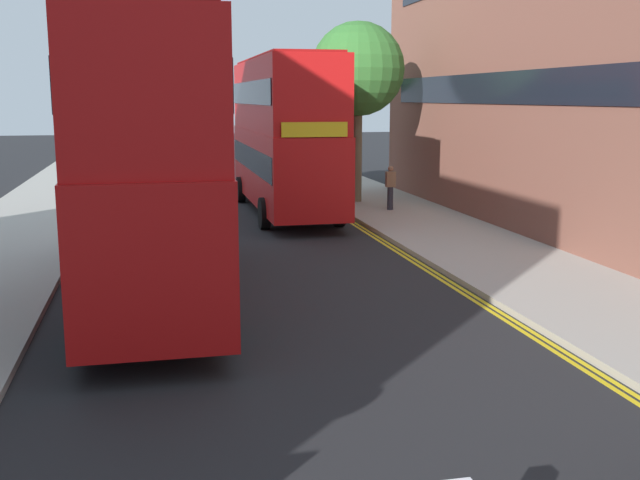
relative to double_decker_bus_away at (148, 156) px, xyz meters
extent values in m
cube|color=#ADA89E|center=(8.88, 1.36, -2.96)|extent=(4.00, 80.00, 0.14)
cube|color=yellow|center=(6.78, -0.64, -3.03)|extent=(0.10, 56.00, 0.01)
cube|color=yellow|center=(6.62, -0.64, -3.03)|extent=(0.10, 56.00, 0.01)
cube|color=#B20F0F|center=(0.00, 0.00, -1.29)|extent=(2.56, 10.81, 2.60)
cube|color=#B20F0F|center=(0.00, 0.00, 1.26)|extent=(2.51, 10.60, 2.50)
cube|color=black|center=(0.00, 0.00, -0.99)|extent=(2.59, 10.38, 0.84)
cube|color=black|center=(0.00, 0.00, 1.36)|extent=(2.58, 10.17, 0.80)
cube|color=yellow|center=(-0.03, 5.38, 0.26)|extent=(2.00, 0.07, 0.44)
cube|color=maroon|center=(0.00, 0.00, 2.56)|extent=(2.31, 9.73, 0.10)
cylinder|color=black|center=(-1.27, 3.34, -2.51)|extent=(0.31, 1.04, 1.04)
cylinder|color=black|center=(1.23, 3.35, -2.51)|extent=(0.31, 1.04, 1.04)
cylinder|color=black|center=(-1.23, -3.36, -2.51)|extent=(0.31, 1.04, 1.04)
cylinder|color=black|center=(1.27, -3.34, -2.51)|extent=(0.31, 1.04, 1.04)
cube|color=red|center=(4.81, 11.33, -1.29)|extent=(2.50, 10.80, 2.60)
cube|color=red|center=(4.81, 11.33, 1.26)|extent=(2.45, 10.58, 2.50)
cube|color=black|center=(4.81, 11.33, -0.99)|extent=(2.53, 10.37, 0.84)
cube|color=black|center=(4.81, 11.33, 1.36)|extent=(2.52, 10.15, 0.80)
cube|color=yellow|center=(4.81, 5.95, 0.26)|extent=(2.00, 0.06, 0.44)
cube|color=maroon|center=(4.81, 11.33, 2.56)|extent=(2.25, 9.72, 0.10)
cylinder|color=black|center=(6.06, 7.99, -2.51)|extent=(0.30, 1.04, 1.04)
cylinder|color=black|center=(3.56, 7.99, -2.51)|extent=(0.30, 1.04, 1.04)
cylinder|color=black|center=(6.06, 14.68, -2.51)|extent=(0.30, 1.04, 1.04)
cylinder|color=black|center=(3.56, 14.68, -2.51)|extent=(0.30, 1.04, 1.04)
cylinder|color=#2D2D38|center=(8.60, 10.39, -2.46)|extent=(0.22, 0.22, 0.85)
cube|color=#8C6647|center=(8.60, 10.39, -1.76)|extent=(0.34, 0.22, 0.56)
sphere|color=#9E7051|center=(8.60, 10.39, -1.37)|extent=(0.20, 0.20, 0.20)
cylinder|color=#6B6047|center=(9.85, 20.88, -0.45)|extent=(0.34, 0.34, 4.88)
cylinder|color=#6B6047|center=(10.57, 20.70, 2.51)|extent=(0.49, 1.51, 1.12)
cylinder|color=#6B6047|center=(10.05, 21.58, 2.50)|extent=(1.47, 0.52, 1.09)
cylinder|color=#6B6047|center=(9.06, 20.96, 2.55)|extent=(0.28, 1.63, 1.19)
cylinder|color=#6B6047|center=(9.86, 20.45, 2.30)|extent=(0.93, 0.13, 0.70)
sphere|color=#33702D|center=(9.85, 20.88, 2.96)|extent=(3.22, 3.22, 3.22)
cylinder|color=#6B6047|center=(8.00, 12.90, -0.85)|extent=(0.38, 0.38, 4.09)
cylinder|color=#6B6047|center=(8.41, 12.92, 1.48)|extent=(0.16, 0.88, 0.66)
cylinder|color=#6B6047|center=(7.89, 13.62, 1.71)|extent=(1.50, 0.34, 1.10)
cylinder|color=#6B6047|center=(7.39, 12.76, 1.64)|extent=(0.41, 1.30, 0.96)
cylinder|color=#6B6047|center=(8.00, 12.19, 1.69)|extent=(1.46, 0.12, 1.07)
sphere|color=#33702D|center=(8.00, 12.90, 2.29)|extent=(3.63, 3.63, 3.63)
cube|color=black|center=(10.86, 3.80, 1.49)|extent=(0.04, 24.64, 1.00)
camera|label=1|loc=(0.12, -16.26, 1.20)|focal=42.66mm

